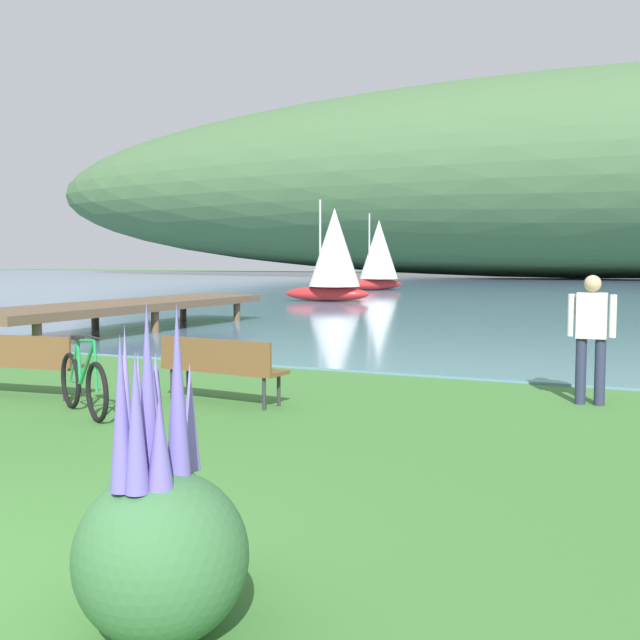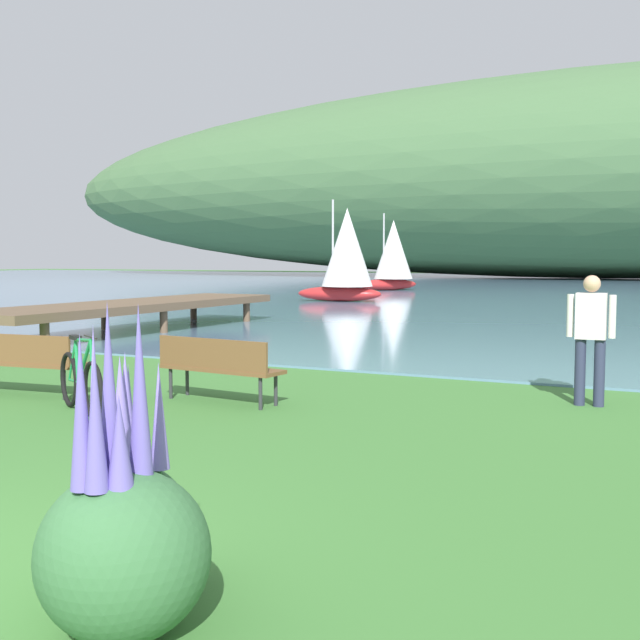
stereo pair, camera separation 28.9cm
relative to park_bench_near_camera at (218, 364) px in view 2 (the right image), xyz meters
name	(u,v)px [view 2 (the right image)]	position (x,y,z in m)	size (l,w,h in m)	color
bay_water	(631,289)	(1.50, 43.38, -0.50)	(180.00, 80.00, 0.04)	#5B7F9E
distant_hillside	(596,176)	(-3.77, 67.47, 8.86)	(119.03, 28.00, 18.69)	#42663D
park_bench_near_camera	(218,364)	(0.00, 0.00, 0.00)	(1.84, 0.66, 0.88)	brown
park_bench_further_along	(23,359)	(-2.78, -0.73, 0.00)	(1.84, 0.68, 0.88)	brown
bicycle_leaning_near_bench	(81,382)	(-1.12, -1.37, -0.12)	(1.54, 0.97, 1.01)	black
person_at_shoreline	(591,331)	(4.47, 1.98, 0.46)	(0.61, 0.24, 1.71)	#282D47
echium_bush_beside_closest	(126,513)	(2.85, -5.23, -0.06)	(0.75, 0.75, 1.56)	#386B3D
echium_bush_mid_cluster	(123,543)	(3.22, -5.71, -0.02)	(0.88, 0.88, 1.73)	#386B3D
sailboat_nearest_to_shore	(346,254)	(-8.33, 22.53, 1.59)	(3.87, 2.56, 4.41)	#B22323
sailboat_mid_bay	(393,254)	(-10.84, 34.67, 1.62)	(3.40, 3.68, 4.46)	#B22323
pier_dock	(133,306)	(-7.50, 7.38, 0.17)	(2.40, 10.00, 0.80)	brown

